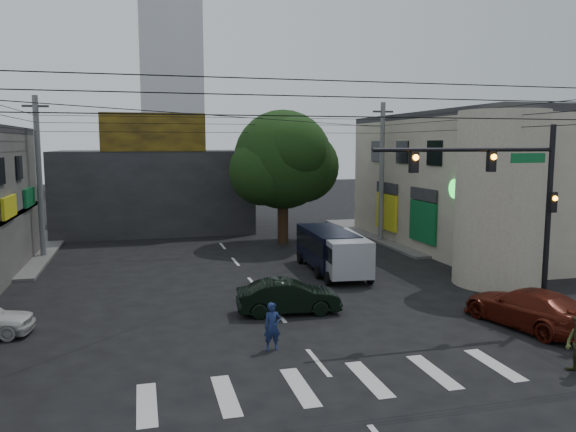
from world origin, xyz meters
name	(u,v)px	position (x,y,z in m)	size (l,w,h in m)	color
ground	(292,331)	(0.00, 0.00, 0.00)	(160.00, 160.00, 0.00)	black
sidewalk_far_right	(463,232)	(18.00, 18.00, 0.07)	(16.00, 16.00, 0.15)	#514F4C
building_right	(508,183)	(18.00, 13.00, 4.00)	(14.00, 18.00, 8.00)	gray
corner_column	(500,199)	(11.00, 4.00, 4.00)	(4.00, 4.00, 8.00)	gray
building_far	(154,190)	(-4.00, 26.00, 3.00)	(14.00, 10.00, 6.00)	#232326
billboard	(153,132)	(-4.00, 21.10, 7.30)	(7.00, 0.30, 2.60)	olive
tower_distant	(170,40)	(0.00, 70.00, 22.00)	(9.00, 9.00, 44.00)	silver
street_tree	(283,160)	(4.00, 17.00, 5.47)	(6.40, 6.40, 8.70)	black
traffic_gantry	(510,191)	(7.82, -1.00, 4.83)	(7.10, 0.35, 7.20)	black
utility_pole_far_left	(39,178)	(-10.50, 16.00, 4.60)	(0.32, 0.32, 9.20)	#59595B
utility_pole_far_right	(382,173)	(10.50, 16.00, 4.60)	(0.32, 0.32, 9.20)	#59595B
dark_sedan	(288,297)	(0.41, 2.02, 0.65)	(4.08, 1.74, 1.31)	black
maroon_sedan	(528,308)	(8.24, -1.75, 0.71)	(3.01, 5.21, 1.42)	#4C140A
silver_minivan	(340,256)	(4.45, 7.24, 1.03)	(2.45, 4.96, 2.06)	#B0B2B9
navy_van	(327,250)	(4.29, 8.82, 1.05)	(2.17, 5.31, 2.10)	black
traffic_officer	(272,326)	(-1.08, -1.61, 0.77)	(0.57, 0.39, 1.53)	#16234D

